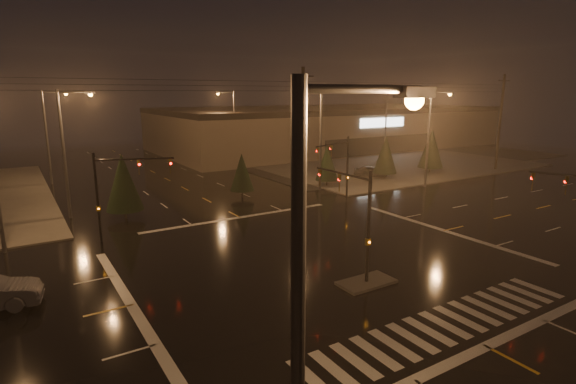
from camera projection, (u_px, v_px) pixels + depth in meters
name	position (u px, v px, depth m)	size (l,w,h in m)	color
ground	(321.00, 260.00, 26.74)	(140.00, 140.00, 0.00)	black
sidewalk_ne	(365.00, 159.00, 67.08)	(36.00, 36.00, 0.12)	#43403C
median_island	(366.00, 282.00, 23.41)	(3.00, 1.60, 0.15)	#43403C
crosswalk	(445.00, 325.00, 19.28)	(15.00, 2.60, 0.01)	beige
stop_bar_near	(486.00, 346.00, 17.62)	(16.00, 0.50, 0.01)	beige
stop_bar_far	(240.00, 217.00, 35.85)	(16.00, 0.50, 0.01)	beige
parking_lot	(399.00, 158.00, 68.01)	(50.00, 24.00, 0.08)	black
retail_building	(328.00, 126.00, 82.08)	(60.20, 28.30, 7.20)	#716551
signal_mast_median	(357.00, 210.00, 23.38)	(0.25, 4.59, 6.00)	black
signal_mast_ne	(341.00, 162.00, 39.22)	(4.84, 1.86, 6.00)	black
signal_mast_nw	(114.00, 186.00, 29.40)	(4.84, 1.86, 6.00)	black
streetlight_0	(314.00, 341.00, 7.28)	(2.77, 0.32, 10.00)	#38383A
streetlight_1	(67.00, 145.00, 34.61)	(2.77, 0.32, 10.00)	#38383A
streetlight_2	(49.00, 130.00, 47.86)	(2.77, 0.32, 10.00)	#38383A
streetlight_3	(318.00, 133.00, 44.51)	(2.77, 0.32, 10.00)	#38383A
streetlight_4	(232.00, 122.00, 61.08)	(2.77, 0.32, 10.00)	#38383A
streetlight_6	(431.00, 132.00, 46.11)	(0.32, 2.77, 10.00)	#38383A
utility_pole_1	(303.00, 133.00, 41.14)	(2.20, 0.32, 12.00)	black
utility_pole_2	(500.00, 122.00, 56.64)	(2.20, 0.32, 12.00)	black
conifer_0	(327.00, 162.00, 47.18)	(2.41, 2.41, 4.46)	black
conifer_1	(386.00, 155.00, 51.35)	(2.71, 2.71, 4.93)	black
conifer_2	(431.00, 148.00, 55.08)	(3.06, 3.06, 5.47)	black
conifer_3	(123.00, 182.00, 34.97)	(2.87, 2.87, 5.18)	black
conifer_4	(242.00, 172.00, 42.17)	(2.24, 2.24, 4.20)	black
car_parked	(371.00, 171.00, 52.98)	(1.57, 3.90, 1.33)	black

